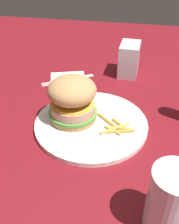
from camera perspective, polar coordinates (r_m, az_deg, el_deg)
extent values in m
plane|color=maroon|center=(0.69, 0.62, -1.94)|extent=(1.60, 1.60, 0.00)
cylinder|color=silver|center=(0.67, 0.00, -2.47)|extent=(0.28, 0.28, 0.01)
cylinder|color=tan|center=(0.68, -3.49, -0.70)|extent=(0.12, 0.12, 0.01)
cylinder|color=#4C9338|center=(0.68, -3.53, 0.03)|extent=(0.12, 0.12, 0.01)
cylinder|color=tan|center=(0.67, -3.57, 1.09)|extent=(0.11, 0.11, 0.02)
cylinder|color=yellow|center=(0.66, -3.62, 2.11)|extent=(0.10, 0.10, 0.00)
ellipsoid|color=tan|center=(0.64, -3.73, 4.64)|extent=(0.12, 0.12, 0.06)
cylinder|color=gold|center=(0.67, 3.59, -1.67)|extent=(0.05, 0.05, 0.01)
cylinder|color=gold|center=(0.64, 6.15, -4.07)|extent=(0.03, 0.08, 0.01)
cylinder|color=#E5B251|center=(0.65, 5.48, -3.44)|extent=(0.06, 0.07, 0.01)
cylinder|color=gold|center=(0.64, 4.92, -3.83)|extent=(0.03, 0.04, 0.01)
cylinder|color=gold|center=(0.66, 6.59, -2.68)|extent=(0.05, 0.05, 0.01)
cylinder|color=gold|center=(0.65, 7.08, -3.54)|extent=(0.01, 0.05, 0.01)
cube|color=white|center=(0.87, -4.55, 6.82)|extent=(0.14, 0.14, 0.00)
cube|color=silver|center=(0.88, -2.59, 7.35)|extent=(0.07, 0.10, 0.00)
cube|color=silver|center=(0.86, -7.16, 6.44)|extent=(0.04, 0.04, 0.00)
cylinder|color=silver|center=(0.86, -9.32, 6.26)|extent=(0.02, 0.03, 0.00)
cylinder|color=silver|center=(0.86, -9.19, 6.02)|extent=(0.02, 0.03, 0.00)
cylinder|color=silver|center=(0.85, -9.06, 5.77)|extent=(0.02, 0.03, 0.00)
cylinder|color=silver|center=(0.47, 16.84, -17.65)|extent=(0.08, 0.08, 0.13)
cylinder|color=black|center=(0.49, 16.26, -19.56)|extent=(0.07, 0.07, 0.07)
cube|color=#B7BABF|center=(0.89, 8.39, 10.96)|extent=(0.09, 0.07, 0.10)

